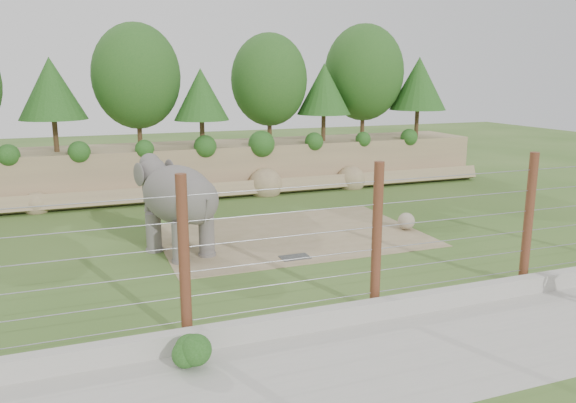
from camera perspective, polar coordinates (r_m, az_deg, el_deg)
name	(u,v)px	position (r m, az deg, el deg)	size (l,w,h in m)	color
ground	(309,259)	(19.19, 2.13, -5.90)	(90.00, 90.00, 0.00)	#395D22
back_embankment	(228,117)	(30.49, -6.15, 8.58)	(30.00, 5.52, 8.77)	#947A5E
dirt_patch	(291,235)	(22.02, 0.30, -3.40)	(10.00, 7.00, 0.02)	#8E7B55
drain_grate	(295,257)	(19.30, 0.71, -5.67)	(1.00, 0.60, 0.03)	#262628
elephant	(179,208)	(19.72, -11.05, -0.68)	(1.73, 4.04, 3.27)	#67615D
stone_ball	(406,221)	(23.16, 11.93, -1.97)	(0.69, 0.69, 0.69)	gray
retaining_wall	(384,308)	(14.93, 9.73, -10.64)	(26.00, 0.35, 0.50)	beige
walkway	(429,352)	(13.52, 14.11, -14.59)	(26.00, 4.00, 0.01)	beige
barrier_fence	(377,238)	(14.74, 9.01, -3.68)	(20.26, 0.26, 4.00)	#522D16
walkway_shrub	(187,352)	(12.49, -10.23, -14.83)	(0.75, 0.75, 0.75)	#1F5218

